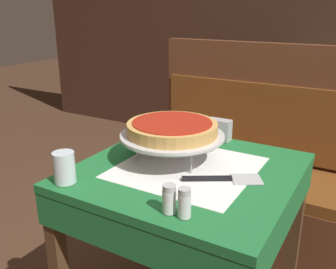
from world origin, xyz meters
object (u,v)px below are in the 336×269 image
at_px(pizza_pan_stand, 172,137).
at_px(salt_shaker, 169,199).
at_px(booth_bench, 271,191).
at_px(deep_dish_pizza, 172,128).
at_px(napkin_holder, 219,130).
at_px(pizza_server, 224,179).
at_px(condiment_caddy, 329,83).
at_px(pepper_shaker, 184,203).
at_px(dining_table_rear, 331,102).
at_px(dining_table_front, 187,193).
at_px(water_glass_near, 64,167).

height_order(pizza_pan_stand, salt_shaker, pizza_pan_stand).
height_order(booth_bench, deep_dish_pizza, booth_bench).
distance_m(deep_dish_pizza, napkin_holder, 0.31).
height_order(pizza_server, condiment_caddy, condiment_caddy).
bearing_deg(pepper_shaker, deep_dish_pizza, 124.42).
xyz_separation_m(deep_dish_pizza, napkin_holder, (0.06, 0.30, -0.08)).
bearing_deg(condiment_caddy, deep_dish_pizza, -99.86).
bearing_deg(pepper_shaker, dining_table_rear, 87.15).
height_order(dining_table_front, booth_bench, booth_bench).
bearing_deg(booth_bench, water_glass_near, -109.49).
relative_size(dining_table_rear, napkin_holder, 8.16).
bearing_deg(water_glass_near, condiment_caddy, 76.05).
distance_m(pepper_shaker, condiment_caddy, 2.04).
bearing_deg(pizza_server, condiment_caddy, 87.80).
bearing_deg(condiment_caddy, pizza_server, -92.20).
distance_m(deep_dish_pizza, pepper_shaker, 0.40).
distance_m(dining_table_rear, deep_dish_pizza, 1.80).
bearing_deg(pizza_server, salt_shaker, -101.89).
xyz_separation_m(deep_dish_pizza, pepper_shaker, (0.22, -0.32, -0.09)).
bearing_deg(water_glass_near, deep_dish_pizza, 57.54).
bearing_deg(napkin_holder, deep_dish_pizza, -101.41).
xyz_separation_m(napkin_holder, condiment_caddy, (0.24, 1.42, -0.02)).
xyz_separation_m(pizza_pan_stand, deep_dish_pizza, (0.00, 0.00, 0.03)).
height_order(water_glass_near, napkin_holder, water_glass_near).
height_order(booth_bench, pizza_pan_stand, booth_bench).
bearing_deg(dining_table_rear, deep_dish_pizza, -100.48).
relative_size(napkin_holder, condiment_caddy, 0.68).
bearing_deg(pepper_shaker, dining_table_front, 115.77).
bearing_deg(deep_dish_pizza, pizza_pan_stand, 0.00).
relative_size(pizza_server, water_glass_near, 2.41).
height_order(dining_table_rear, pizza_pan_stand, pizza_pan_stand).
height_order(salt_shaker, napkin_holder, napkin_holder).
bearing_deg(salt_shaker, dining_table_rear, 85.86).
bearing_deg(condiment_caddy, salt_shaker, -93.48).
height_order(dining_table_rear, deep_dish_pizza, deep_dish_pizza).
distance_m(booth_bench, condiment_caddy, 1.04).
distance_m(water_glass_near, napkin_holder, 0.68).
distance_m(booth_bench, napkin_holder, 0.70).
bearing_deg(deep_dish_pizza, pizza_server, -13.86).
bearing_deg(water_glass_near, salt_shaker, 1.09).
relative_size(dining_table_rear, salt_shaker, 9.82).
bearing_deg(salt_shaker, napkin_holder, 100.43).
height_order(dining_table_front, pizza_pan_stand, pizza_pan_stand).
relative_size(deep_dish_pizza, water_glass_near, 3.16).
relative_size(pizza_server, pepper_shaker, 2.95).
distance_m(dining_table_front, water_glass_near, 0.45).
height_order(water_glass_near, salt_shaker, water_glass_near).
distance_m(napkin_holder, condiment_caddy, 1.44).
relative_size(booth_bench, deep_dish_pizza, 4.57).
bearing_deg(napkin_holder, booth_bench, 75.59).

